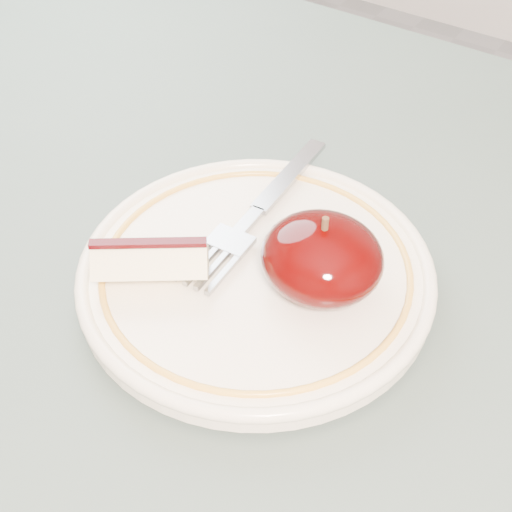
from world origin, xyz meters
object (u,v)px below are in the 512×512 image
Objects in this scene: plate at (256,272)px; fork at (257,211)px; table at (108,396)px; apple_half at (322,258)px.

plate is 1.31× the size of fork.
table is 12.35× the size of apple_half.
apple_half reaches higher than table.
plate is at bearing -166.34° from apple_half.
plate is 0.05m from fork.
apple_half reaches higher than plate.
table is 4.06× the size of plate.
apple_half is (0.11, 0.09, 0.13)m from table.
apple_half is 0.43× the size of fork.
fork is (0.05, 0.12, 0.11)m from table.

